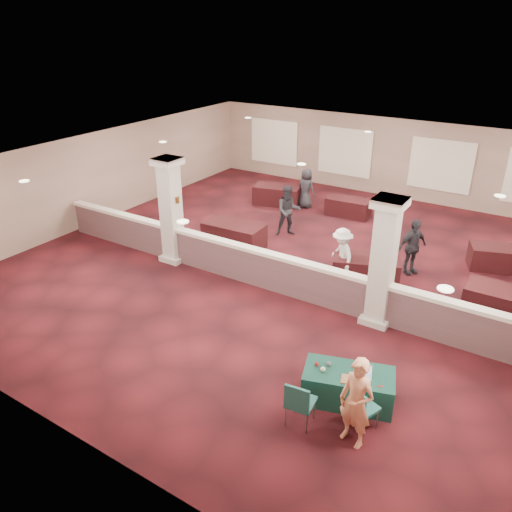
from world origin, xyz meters
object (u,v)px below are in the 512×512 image
Objects in this scene: far_table_front_right at (505,305)px; attendee_d at (306,188)px; conf_chair_side at (299,401)px; far_table_front_center at (366,270)px; attendee_b at (341,255)px; near_table at (348,386)px; far_table_back_left at (277,195)px; far_table_back_center at (348,207)px; attendee_c at (412,247)px; conf_chair_main at (360,405)px; far_table_front_left at (234,235)px; far_table_back_right at (500,258)px; attendee_a at (288,211)px; woman at (356,403)px.

attendee_d reaches higher than far_table_front_right.
far_table_front_center is (-1.01, 5.93, -0.21)m from conf_chair_side.
attendee_d is (-3.61, 4.88, -0.01)m from attendee_b.
near_table is 11.45m from far_table_back_left.
attendee_c is (3.37, -3.44, 0.51)m from far_table_back_center.
near_table is 5.04m from far_table_front_center.
far_table_back_left is at bearing 154.35° from far_table_front_right.
far_table_front_center is at bearing 180.00° from far_table_front_right.
far_table_front_left is (-6.47, 5.43, -0.16)m from conf_chair_main.
attendee_b is at bearing -175.97° from far_table_front_right.
conf_chair_main is 5.76m from attendee_b.
attendee_a is (-6.58, -1.09, 0.53)m from far_table_back_right.
far_table_front_left is 2.12m from attendee_a.
far_table_front_right is 3.01m from attendee_c.
attendee_c reaches higher than conf_chair_side.
attendee_a reaches higher than far_table_front_left.
attendee_a is at bearing -170.59° from far_table_back_right.
attendee_d reaches higher than far_table_front_center.
far_table_front_right is at bearing 59.25° from conf_chair_side.
conf_chair_side is at bearing -103.15° from far_table_back_right.
conf_chair_side is 0.54× the size of far_table_back_left.
attendee_b is (3.87, -0.30, 0.39)m from far_table_front_left.
attendee_c reaches higher than far_table_front_center.
far_table_back_left is (-5.39, 4.33, -0.00)m from far_table_front_center.
far_table_back_left is 1.16× the size of attendee_d.
attendee_a is at bearing 148.18° from conf_chair_main.
near_table is 11.02m from attendee_d.
attendee_c reaches higher than attendee_b.
conf_chair_side is 0.60× the size of far_table_back_center.
far_table_back_left is at bearing 89.29° from attendee_a.
far_table_back_left is 1.06× the size of far_table_back_right.
conf_chair_side is at bearing -58.04° from far_table_back_left.
near_table is at bearing -22.29° from attendee_b.
conf_chair_main is 0.54× the size of woman.
conf_chair_main reaches higher than far_table_front_left.
conf_chair_side is 8.97m from attendee_a.
far_table_front_right is 1.13× the size of far_table_back_right.
far_table_front_left is at bearing 161.10° from conf_chair_main.
conf_chair_main is 8.45m from far_table_front_left.
woman reaches higher than far_table_front_left.
far_table_front_center is 3.62m from far_table_front_right.
attendee_d is (-4.25, 4.58, 0.41)m from far_table_front_center.
attendee_a is (-1.03, -2.83, 0.54)m from far_table_back_center.
attendee_c is (-2.72, 1.20, 0.45)m from far_table_front_right.
far_table_front_right is at bearing 94.18° from conf_chair_main.
attendee_a is at bearing -109.98° from far_table_back_center.
attendee_b is (4.76, -4.63, 0.42)m from far_table_back_left.
attendee_c is at bearing 156.22° from far_table_front_right.
woman reaches higher than attendee_d.
attendee_c is (6.29, -3.13, 0.47)m from far_table_back_left.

